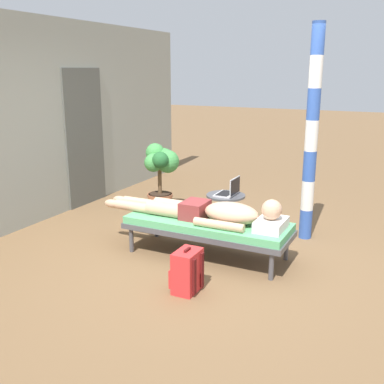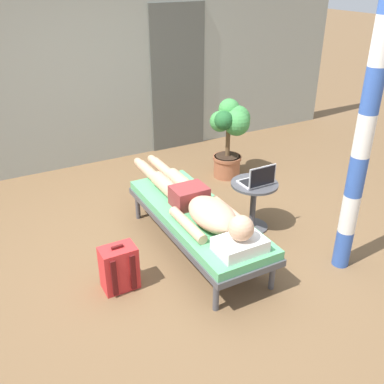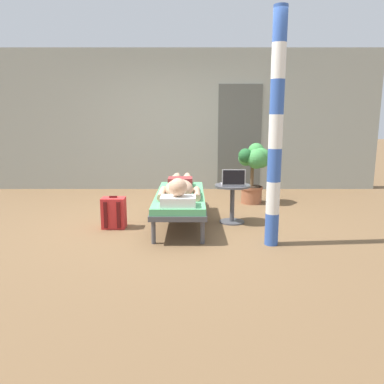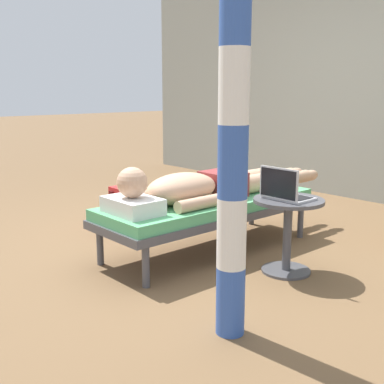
{
  "view_description": "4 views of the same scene",
  "coord_description": "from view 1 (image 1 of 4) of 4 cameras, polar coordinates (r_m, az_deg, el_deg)",
  "views": [
    {
      "loc": [
        -4.24,
        -2.08,
        2.01
      ],
      "look_at": [
        0.24,
        0.14,
        0.68
      ],
      "focal_mm": 42.94,
      "sensor_mm": 36.0,
      "label": 1
    },
    {
      "loc": [
        -1.63,
        -3.23,
        2.49
      ],
      "look_at": [
        0.02,
        -0.18,
        0.68
      ],
      "focal_mm": 41.14,
      "sensor_mm": 36.0,
      "label": 2
    },
    {
      "loc": [
        0.27,
        -5.08,
        1.42
      ],
      "look_at": [
        0.28,
        -0.25,
        0.47
      ],
      "focal_mm": 35.66,
      "sensor_mm": 36.0,
      "label": 3
    },
    {
      "loc": [
        2.81,
        -2.68,
        1.25
      ],
      "look_at": [
        -0.01,
        -0.17,
        0.46
      ],
      "focal_mm": 45.92,
      "sensor_mm": 36.0,
      "label": 4
    }
  ],
  "objects": [
    {
      "name": "ground_plane",
      "position": [
        5.14,
        0.25,
        -8.12
      ],
      "size": [
        40.0,
        40.0,
        0.0
      ],
      "primitive_type": "plane",
      "color": "brown"
    },
    {
      "name": "house_wall_back",
      "position": [
        6.38,
        -20.35,
        8.07
      ],
      "size": [
        7.6,
        0.2,
        2.7
      ],
      "primitive_type": "cube",
      "color": "#999E93",
      "rests_on": "ground"
    },
    {
      "name": "house_door_panel",
      "position": [
        7.13,
        -13.17,
        6.57
      ],
      "size": [
        0.84,
        0.03,
        2.04
      ],
      "primitive_type": "cube",
      "color": "#545651",
      "rests_on": "ground"
    },
    {
      "name": "lounge_chair",
      "position": [
        5.07,
        1.92,
        -4.27
      ],
      "size": [
        0.66,
        1.84,
        0.42
      ],
      "color": "#4C4C51",
      "rests_on": "ground"
    },
    {
      "name": "person_reclining",
      "position": [
        5.0,
        2.34,
        -2.48
      ],
      "size": [
        0.53,
        2.17,
        0.32
      ],
      "color": "white",
      "rests_on": "lounge_chair"
    },
    {
      "name": "side_table",
      "position": [
        5.71,
        4.19,
        -1.96
      ],
      "size": [
        0.48,
        0.48,
        0.52
      ],
      "color": "#4C4C51",
      "rests_on": "ground"
    },
    {
      "name": "laptop",
      "position": [
        5.63,
        4.71,
        0.18
      ],
      "size": [
        0.31,
        0.24,
        0.23
      ],
      "color": "silver",
      "rests_on": "side_table"
    },
    {
      "name": "backpack",
      "position": [
        4.33,
        -0.63,
        -9.83
      ],
      "size": [
        0.3,
        0.26,
        0.42
      ],
      "color": "red",
      "rests_on": "ground"
    },
    {
      "name": "potted_plant",
      "position": [
        6.57,
        -3.85,
        2.77
      ],
      "size": [
        0.55,
        0.52,
        1.0
      ],
      "color": "#9E5B3D",
      "rests_on": "ground"
    },
    {
      "name": "porch_post",
      "position": [
        5.58,
        14.62,
        6.79
      ],
      "size": [
        0.15,
        0.15,
        2.53
      ],
      "color": "#3359B2",
      "rests_on": "ground"
    }
  ]
}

